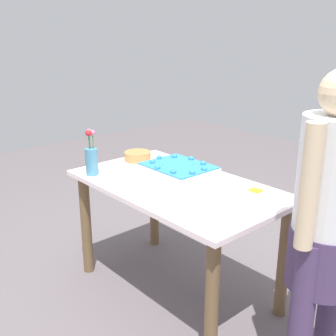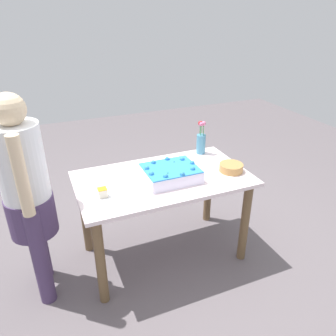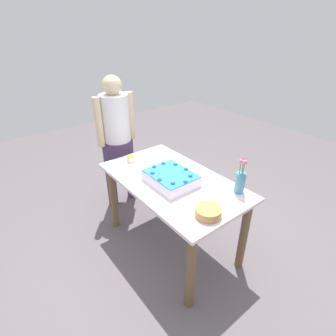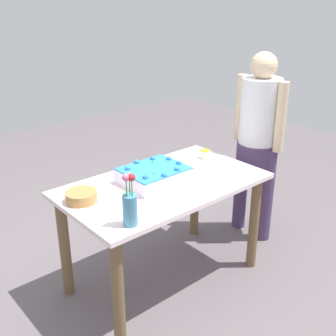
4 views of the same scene
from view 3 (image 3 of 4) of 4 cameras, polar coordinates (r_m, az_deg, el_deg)
ground_plane at (r=2.73m, az=0.84°, el=-16.02°), size 8.00×8.00×0.00m
dining_table at (r=2.34m, az=0.94°, el=-5.29°), size 1.32×0.76×0.75m
sheet_cake at (r=2.19m, az=0.64°, el=-2.20°), size 0.41×0.33×0.12m
serving_plate_with_slice at (r=2.56m, az=-8.07°, el=1.52°), size 0.22×0.22×0.07m
cake_knife at (r=2.58m, az=-1.77°, el=1.68°), size 0.23×0.10×0.00m
flower_vase at (r=2.12m, az=15.49°, el=-2.52°), size 0.08×0.08×0.30m
fruit_bowl at (r=1.86m, az=8.75°, el=-9.45°), size 0.19×0.19×0.06m
person_standing at (r=2.95m, az=-11.06°, el=6.96°), size 0.31×0.45×1.49m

